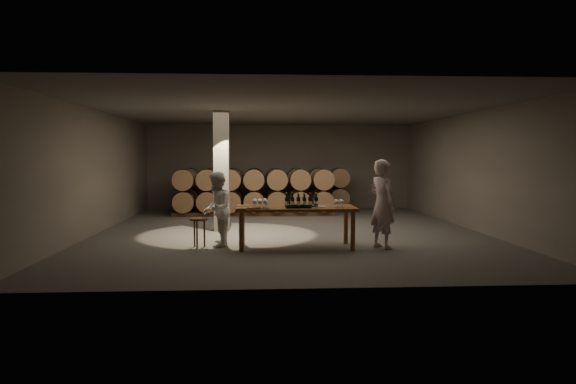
{
  "coord_description": "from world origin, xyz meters",
  "views": [
    {
      "loc": [
        -0.83,
        -13.62,
        2.0
      ],
      "look_at": [
        -0.07,
        -0.72,
        1.1
      ],
      "focal_mm": 32.0,
      "sensor_mm": 36.0,
      "label": 1
    }
  ],
  "objects": [
    {
      "name": "person_man",
      "position": [
        1.87,
        -2.67,
        0.97
      ],
      "size": [
        0.76,
        0.84,
        1.94
      ],
      "primitive_type": "imported",
      "rotation": [
        0.0,
        0.0,
        2.11
      ],
      "color": "beige",
      "rests_on": "ground"
    },
    {
      "name": "bottle_cluster",
      "position": [
        0.12,
        -2.46,
        1.01
      ],
      "size": [
        0.73,
        0.23,
        0.31
      ],
      "color": "black",
      "rests_on": "tasting_table"
    },
    {
      "name": "tasting_table",
      "position": [
        0.0,
        -2.5,
        0.8
      ],
      "size": [
        2.6,
        1.1,
        0.9
      ],
      "color": "brown",
      "rests_on": "ground"
    },
    {
      "name": "glass_cluster_right",
      "position": [
        0.93,
        -2.61,
        1.02
      ],
      "size": [
        0.19,
        0.3,
        0.16
      ],
      "color": "silver",
      "rests_on": "tasting_table"
    },
    {
      "name": "notebook_near",
      "position": [
        -0.92,
        -2.89,
        0.92
      ],
      "size": [
        0.28,
        0.25,
        0.03
      ],
      "primitive_type": "cube",
      "rotation": [
        0.0,
        0.0,
        0.32
      ],
      "color": "#985837",
      "rests_on": "tasting_table"
    },
    {
      "name": "plate",
      "position": [
        0.53,
        -2.56,
        0.91
      ],
      "size": [
        0.26,
        0.26,
        0.01
      ],
      "primitive_type": "cylinder",
      "color": "silver",
      "rests_on": "tasting_table"
    },
    {
      "name": "glass_cluster_left",
      "position": [
        -0.79,
        -2.63,
        1.03
      ],
      "size": [
        0.31,
        0.53,
        0.18
      ],
      "color": "silver",
      "rests_on": "tasting_table"
    },
    {
      "name": "stool",
      "position": [
        -2.13,
        -2.37,
        0.53
      ],
      "size": [
        0.39,
        0.39,
        0.65
      ],
      "rotation": [
        0.0,
        0.0,
        -0.16
      ],
      "color": "brown",
      "rests_on": "ground"
    },
    {
      "name": "pen",
      "position": [
        -0.67,
        -2.95,
        0.91
      ],
      "size": [
        0.15,
        0.02,
        0.01
      ],
      "primitive_type": "cylinder",
      "rotation": [
        0.0,
        1.57,
        0.09
      ],
      "color": "black",
      "rests_on": "tasting_table"
    },
    {
      "name": "lying_bottles",
      "position": [
        0.05,
        -2.82,
        0.94
      ],
      "size": [
        0.64,
        0.09,
        0.09
      ],
      "color": "black",
      "rests_on": "tasting_table"
    },
    {
      "name": "barrel_stack_front",
      "position": [
        -0.96,
        3.8,
        0.83
      ],
      "size": [
        5.48,
        0.95,
        1.57
      ],
      "color": "brown",
      "rests_on": "ground"
    },
    {
      "name": "room",
      "position": [
        -1.8,
        0.2,
        1.6
      ],
      "size": [
        12.0,
        12.0,
        12.0
      ],
      "color": "#585553",
      "rests_on": "ground"
    },
    {
      "name": "notebook_corner",
      "position": [
        -1.16,
        -2.9,
        0.91
      ],
      "size": [
        0.24,
        0.29,
        0.02
      ],
      "primitive_type": "cube",
      "rotation": [
        0.0,
        0.0,
        -0.07
      ],
      "color": "#985837",
      "rests_on": "tasting_table"
    },
    {
      "name": "barrel_stack_back",
      "position": [
        -0.57,
        5.2,
        0.83
      ],
      "size": [
        6.26,
        0.95,
        1.57
      ],
      "color": "brown",
      "rests_on": "ground"
    },
    {
      "name": "person_woman",
      "position": [
        -1.74,
        -2.26,
        0.83
      ],
      "size": [
        0.66,
        0.83,
        1.66
      ],
      "primitive_type": "imported",
      "rotation": [
        0.0,
        0.0,
        -1.6
      ],
      "color": "white",
      "rests_on": "ground"
    }
  ]
}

